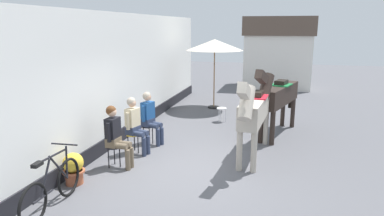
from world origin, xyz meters
The scene contains 12 objects.
ground_plane centered at (0.00, 3.00, 0.00)m, with size 40.00×40.00×0.00m, color #56565B.
pub_facade_wall centered at (-2.55, 1.50, 1.54)m, with size 0.34×14.00×3.40m.
distant_cottage centered at (1.40, 11.29, 1.80)m, with size 3.40×2.60×3.50m.
seated_visitor_near centered at (-1.68, -0.44, 0.78)m, with size 0.61×0.49×1.39m.
seated_visitor_middle centered at (-1.64, 0.49, 0.78)m, with size 0.61×0.48×1.39m.
seated_visitor_far centered at (-1.56, 1.25, 0.78)m, with size 0.61×0.48×1.39m.
saddled_horse_near centered at (1.17, 0.91, 1.16)m, with size 0.59×3.00×2.06m.
saddled_horse_far centered at (1.65, 2.83, 1.16)m, with size 1.10×2.92×2.06m.
flower_planter_near centered at (-2.11, -1.44, 0.33)m, with size 0.43×0.43×0.64m.
leaning_bicycle centered at (-1.88, -2.40, 0.40)m, with size 0.50×1.76×1.02m.
cafe_parasol centered at (-0.76, 5.75, 2.36)m, with size 2.10×2.10×2.58m.
spare_stool_white centered at (-0.12, 3.89, 0.40)m, with size 0.32×0.32×0.46m.
Camera 1 is at (1.81, -7.06, 3.06)m, focal length 32.83 mm.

